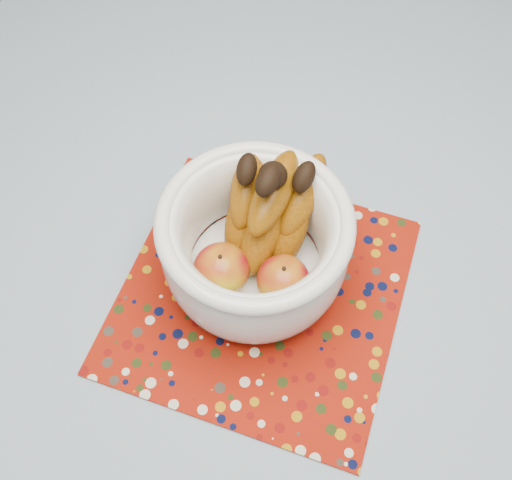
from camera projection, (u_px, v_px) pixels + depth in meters
table at (301, 269)px, 0.92m from camera, size 1.20×1.20×0.75m
tablecloth at (305, 243)px, 0.85m from camera, size 1.32×1.32×0.01m
placemat at (261, 294)px, 0.80m from camera, size 0.39×0.39×0.00m
fruit_bowl at (260, 236)px, 0.75m from camera, size 0.24×0.26×0.20m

